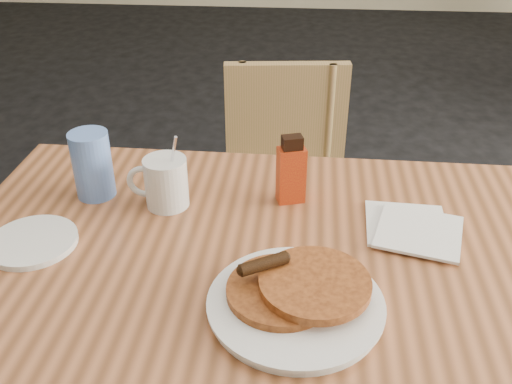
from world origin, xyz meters
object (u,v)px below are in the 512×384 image
chair_main_far (283,178)px  blue_tumbler (92,165)px  main_table (261,273)px  coffee_mug (165,182)px  syrup_bottle (291,172)px  pancake_plate (296,298)px

chair_main_far → blue_tumbler: size_ratio=5.85×
main_table → coffee_mug: size_ratio=7.53×
syrup_bottle → blue_tumbler: syrup_bottle is taller
pancake_plate → chair_main_far: bearing=93.5°
coffee_mug → chair_main_far: bearing=49.1°
main_table → syrup_bottle: syrup_bottle is taller
main_table → pancake_plate: bearing=-63.4°
chair_main_far → syrup_bottle: syrup_bottle is taller
chair_main_far → pancake_plate: bearing=-92.4°
pancake_plate → blue_tumbler: 0.54m
blue_tumbler → syrup_bottle: bearing=1.6°
blue_tumbler → coffee_mug: bearing=-9.8°
main_table → pancake_plate: size_ratio=4.37×
coffee_mug → syrup_bottle: 0.26m
pancake_plate → syrup_bottle: bearing=93.5°
pancake_plate → blue_tumbler: (-0.43, 0.31, 0.05)m
coffee_mug → blue_tumbler: bearing=150.6°
pancake_plate → blue_tumbler: blue_tumbler is taller
pancake_plate → coffee_mug: coffee_mug is taller
chair_main_far → coffee_mug: size_ratio=5.08×
chair_main_far → blue_tumbler: bearing=-130.7°
main_table → pancake_plate: (0.07, -0.13, 0.06)m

